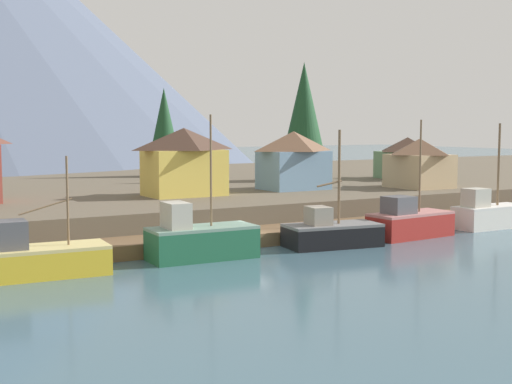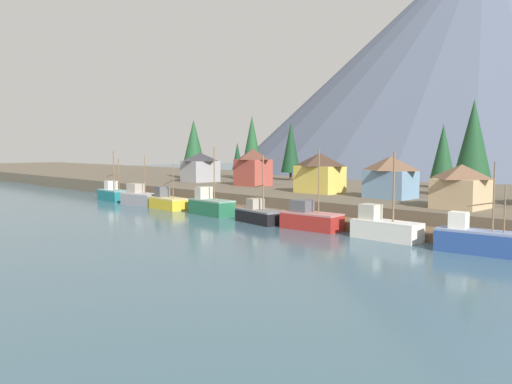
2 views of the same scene
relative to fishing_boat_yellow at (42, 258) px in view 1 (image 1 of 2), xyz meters
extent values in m
cube|color=#3D5B6B|center=(15.17, 21.90, -1.59)|extent=(400.00, 400.00, 1.00)
cube|color=brown|center=(15.17, 3.90, -0.59)|extent=(80.00, 4.00, 1.00)
cylinder|color=brown|center=(3.17, 2.10, -0.29)|extent=(0.36, 0.36, 1.60)
cylinder|color=brown|center=(11.17, 2.10, -0.29)|extent=(0.36, 0.36, 1.60)
cylinder|color=brown|center=(19.17, 2.10, -0.29)|extent=(0.36, 0.36, 1.60)
cylinder|color=brown|center=(27.17, 2.10, -0.29)|extent=(0.36, 0.36, 1.60)
cylinder|color=brown|center=(35.17, 2.10, -0.29)|extent=(0.36, 0.36, 1.60)
cube|color=brown|center=(15.17, 33.90, 0.16)|extent=(400.00, 56.00, 2.50)
cone|color=#475160|center=(32.31, 142.71, 22.61)|extent=(100.88, 100.88, 47.40)
cube|color=gold|center=(0.22, -0.01, -0.31)|extent=(7.29, 3.51, 1.55)
cube|color=tan|center=(0.22, -0.01, 0.57)|extent=(7.29, 3.51, 0.20)
cube|color=#4C4C51|center=(-1.66, 0.11, 1.48)|extent=(1.79, 1.98, 1.63)
cylinder|color=brown|center=(1.54, -0.10, 3.29)|extent=(0.14, 0.14, 5.24)
cylinder|color=brown|center=(0.29, -0.02, 2.99)|extent=(3.06, 0.30, 0.89)
cube|color=#1E5B3D|center=(10.40, 0.14, -0.10)|extent=(7.21, 3.22, 1.97)
cube|color=gray|center=(10.40, 0.14, 0.98)|extent=(7.21, 3.22, 0.20)
cube|color=#B2AD9E|center=(8.57, 0.21, 1.92)|extent=(1.49, 2.23, 1.69)
cylinder|color=brown|center=(11.05, 0.12, 4.74)|extent=(0.14, 0.14, 7.32)
cube|color=black|center=(20.65, -0.34, -0.35)|extent=(7.30, 4.13, 1.47)
cube|color=slate|center=(20.65, -0.34, 0.48)|extent=(7.30, 4.13, 0.20)
cube|color=gray|center=(19.50, -0.17, 1.24)|extent=(1.76, 2.02, 1.31)
cylinder|color=brown|center=(21.14, -0.42, 3.99)|extent=(0.20, 0.20, 6.81)
cylinder|color=brown|center=(20.36, -0.30, 3.51)|extent=(1.97, 0.43, 0.49)
cube|color=maroon|center=(28.55, 0.05, -0.20)|extent=(7.30, 3.40, 1.77)
cube|color=#AD6C6A|center=(28.55, 0.05, 0.78)|extent=(7.30, 3.40, 0.20)
cube|color=#4C4C51|center=(27.20, -0.05, 1.56)|extent=(2.34, 2.05, 1.35)
cylinder|color=brown|center=(29.51, 0.12, 4.52)|extent=(0.15, 0.15, 7.27)
cube|color=silver|center=(38.14, 0.42, -0.23)|extent=(7.10, 2.68, 1.72)
cube|color=silver|center=(38.14, 0.42, 0.73)|extent=(7.10, 2.68, 0.20)
cube|color=#B2AD9E|center=(36.18, 0.42, 1.62)|extent=(1.90, 1.67, 1.58)
cylinder|color=brown|center=(38.87, 0.42, 4.36)|extent=(0.20, 0.20, 7.06)
cube|color=gold|center=(16.52, 16.41, 3.47)|extent=(6.72, 4.53, 4.12)
pyramid|color=#422D23|center=(16.52, 16.41, 6.51)|extent=(7.06, 4.76, 1.96)
cube|color=#6689A8|center=(28.52, 16.81, 3.31)|extent=(6.16, 4.60, 3.80)
pyramid|color=brown|center=(28.52, 16.81, 6.18)|extent=(6.46, 4.83, 1.94)
cube|color=tan|center=(40.61, 11.91, 3.10)|extent=(5.07, 5.53, 3.38)
pyramid|color=brown|center=(40.61, 11.91, 5.60)|extent=(5.33, 5.81, 1.61)
cube|color=#6B8E66|center=(48.00, 21.77, 3.03)|extent=(5.20, 6.24, 3.24)
pyramid|color=#422D23|center=(48.00, 21.77, 5.50)|extent=(5.46, 6.55, 1.70)
cylinder|color=#4C3823|center=(35.84, 25.80, 2.21)|extent=(0.50, 0.50, 1.59)
cone|color=#194223|center=(35.84, 25.80, 8.97)|extent=(5.44, 5.44, 11.93)
cylinder|color=#4C3823|center=(24.56, 40.04, 1.92)|extent=(0.50, 0.50, 1.01)
cone|color=#194223|center=(24.56, 40.04, 7.42)|extent=(4.34, 4.34, 9.99)
camera|label=1|loc=(-9.36, -40.75, 7.61)|focal=48.89mm
camera|label=2|loc=(66.44, -45.62, 8.22)|focal=36.43mm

